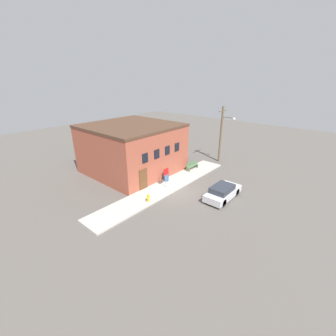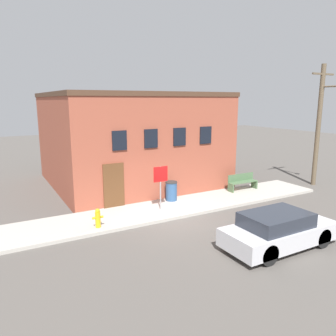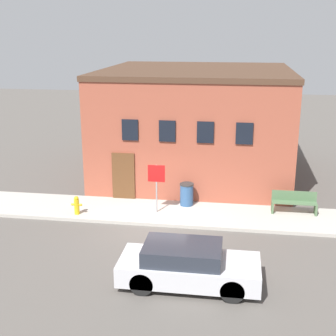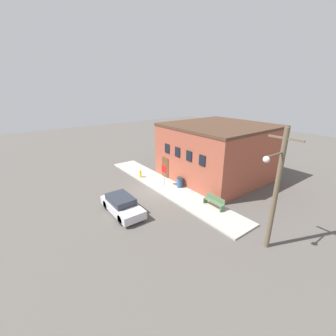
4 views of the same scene
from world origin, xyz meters
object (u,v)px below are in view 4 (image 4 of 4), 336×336
fire_hydrant (141,174)px  parked_car (122,205)px  stop_sign (164,172)px  utility_pole (276,188)px  bench (214,201)px  trash_bin (180,182)px

fire_hydrant → parked_car: size_ratio=0.18×
stop_sign → utility_pole: bearing=-1.1°
fire_hydrant → bench: bench is taller
trash_bin → utility_pole: (9.32, -1.18, 3.18)m
stop_sign → bench: stop_sign is taller
fire_hydrant → utility_pole: (13.60, 0.50, 3.28)m
utility_pole → stop_sign: bearing=178.9°
fire_hydrant → parked_car: parked_car is taller
bench → stop_sign: bearing=-172.2°
trash_bin → utility_pole: size_ratio=0.14×
trash_bin → parked_car: size_ratio=0.23×
stop_sign → trash_bin: stop_sign is taller
bench → utility_pole: size_ratio=0.25×
fire_hydrant → bench: (8.69, 1.46, 0.07)m
fire_hydrant → trash_bin: trash_bin is taller
utility_pole → fire_hydrant: bearing=-177.9°
stop_sign → trash_bin: 1.75m
parked_car → stop_sign: bearing=109.5°
fire_hydrant → utility_pole: utility_pole is taller
fire_hydrant → stop_sign: stop_sign is taller
fire_hydrant → stop_sign: 3.39m
stop_sign → utility_pole: size_ratio=0.28×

